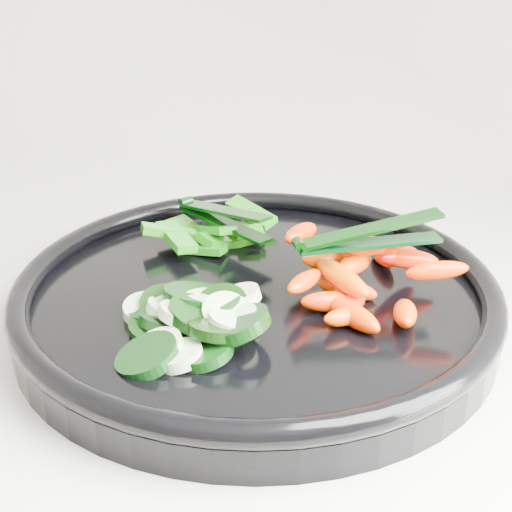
# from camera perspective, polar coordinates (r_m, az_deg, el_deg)

# --- Properties ---
(veggie_tray) EXTENTS (0.42, 0.42, 0.04)m
(veggie_tray) POSITION_cam_1_polar(r_m,az_deg,el_deg) (0.56, -0.00, -3.22)
(veggie_tray) COLOR black
(veggie_tray) RESTS_ON counter
(cucumber_pile) EXTENTS (0.13, 0.13, 0.04)m
(cucumber_pile) POSITION_cam_1_polar(r_m,az_deg,el_deg) (0.50, -5.40, -4.97)
(cucumber_pile) COLOR black
(cucumber_pile) RESTS_ON veggie_tray
(carrot_pile) EXTENTS (0.14, 0.15, 0.05)m
(carrot_pile) POSITION_cam_1_polar(r_m,az_deg,el_deg) (0.55, 8.05, -1.55)
(carrot_pile) COLOR #EA3100
(carrot_pile) RESTS_ON veggie_tray
(pepper_pile) EXTENTS (0.11, 0.12, 0.04)m
(pepper_pile) POSITION_cam_1_polar(r_m,az_deg,el_deg) (0.64, -3.56, 1.80)
(pepper_pile) COLOR #1A6609
(pepper_pile) RESTS_ON veggie_tray
(tong_carrot) EXTENTS (0.11, 0.06, 0.02)m
(tong_carrot) POSITION_cam_1_polar(r_m,az_deg,el_deg) (0.53, 8.78, 1.53)
(tong_carrot) COLOR black
(tong_carrot) RESTS_ON carrot_pile
(tong_pepper) EXTENTS (0.10, 0.07, 0.02)m
(tong_pepper) POSITION_cam_1_polar(r_m,az_deg,el_deg) (0.63, -2.82, 3.23)
(tong_pepper) COLOR black
(tong_pepper) RESTS_ON pepper_pile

